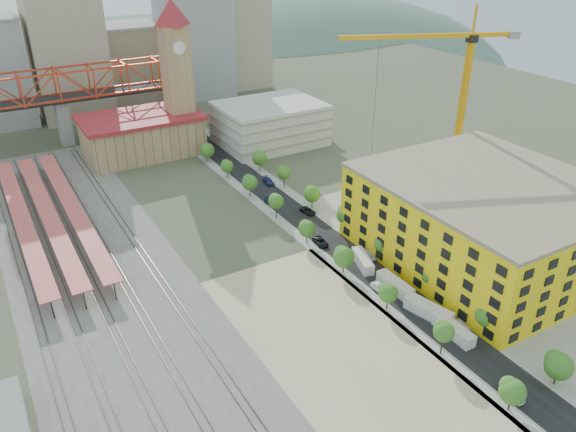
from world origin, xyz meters
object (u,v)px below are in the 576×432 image
tower_crane (454,82)px  site_trailer_b (429,311)px  site_trailer_c (395,285)px  construction_building (487,220)px  car_0 (512,394)px  clock_tower (176,63)px  site_trailer_d (363,261)px  site_trailer_a (453,330)px

tower_crane → site_trailer_b: tower_crane is taller
tower_crane → site_trailer_c: (-43.93, -32.79, -29.60)m
construction_building → car_0: (-29.00, -33.52, -8.65)m
clock_tower → site_trailer_d: (8.00, -89.74, -27.46)m
site_trailer_b → construction_building: bearing=8.9°
construction_building → tower_crane: bearing=60.7°
clock_tower → site_trailer_a: bearing=-86.1°
construction_building → site_trailer_b: (-26.00, -10.80, -8.05)m
clock_tower → tower_crane: bearing=-52.6°
clock_tower → site_trailer_a: 120.88m
construction_building → site_trailer_d: size_ratio=5.61×
tower_crane → site_trailer_b: bearing=-135.8°
construction_building → tower_crane: size_ratio=1.01×
construction_building → site_trailer_b: bearing=-157.4°
site_trailer_c → site_trailer_d: bearing=89.5°
site_trailer_b → tower_crane: bearing=30.6°
construction_building → site_trailer_a: 32.36m
site_trailer_d → site_trailer_a: bearing=-72.1°
construction_building → site_trailer_b: construction_building is taller
site_trailer_d → car_0: bearing=-76.0°
site_trailer_a → construction_building: bearing=34.4°
clock_tower → construction_building: clock_tower is taller
tower_crane → construction_building: bearing=-119.3°
tower_crane → site_trailer_c: 62.30m
clock_tower → tower_crane: (51.93, -68.03, 2.20)m
construction_building → site_trailer_c: (-26.00, -0.83, -8.11)m
site_trailer_b → site_trailer_c: site_trailer_b is taller
tower_crane → clock_tower: bearing=127.4°
site_trailer_c → construction_building: bearing=1.4°
site_trailer_d → car_0: size_ratio=2.03×
tower_crane → car_0: 86.01m
site_trailer_d → car_0: (-3.00, -43.77, -0.48)m
tower_crane → site_trailer_b: (-43.93, -42.76, -29.54)m
tower_crane → car_0: size_ratio=11.26×
site_trailer_c → site_trailer_a: bearing=-90.5°
site_trailer_a → site_trailer_c: bearing=90.6°
construction_building → car_0: bearing=-130.9°
clock_tower → car_0: (5.00, -133.51, -27.94)m
clock_tower → site_trailer_d: 94.18m
site_trailer_b → site_trailer_c: 9.97m
construction_building → tower_crane: (17.93, 31.96, 21.49)m
construction_building → site_trailer_d: construction_building is taller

